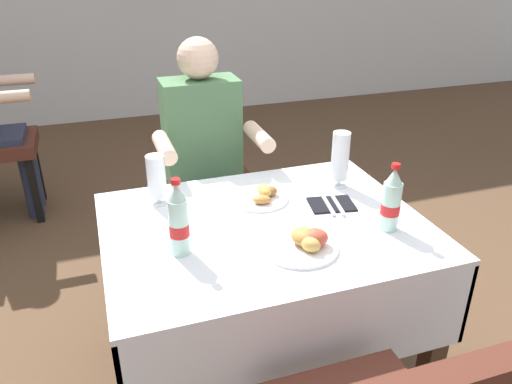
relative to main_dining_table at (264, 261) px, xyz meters
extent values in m
plane|color=brown|center=(0.06, 0.04, -0.56)|extent=(11.00, 11.00, 0.00)
cube|color=white|center=(0.00, 0.00, 0.15)|extent=(1.15, 0.89, 0.02)
cube|color=white|center=(0.00, -0.44, -0.02)|extent=(1.15, 0.02, 0.32)
cube|color=white|center=(0.00, 0.44, -0.02)|extent=(1.15, 0.02, 0.32)
cube|color=white|center=(-0.57, 0.00, -0.02)|extent=(0.02, 0.89, 0.32)
cube|color=white|center=(0.57, 0.00, -0.02)|extent=(0.02, 0.89, 0.32)
cube|color=#472D1E|center=(0.51, -0.38, -0.21)|extent=(0.07, 0.07, 0.70)
cube|color=#472D1E|center=(-0.51, 0.38, -0.21)|extent=(0.07, 0.07, 0.70)
cube|color=#472D1E|center=(0.51, 0.38, -0.21)|extent=(0.07, 0.07, 0.70)
cube|color=#4C2319|center=(0.00, 0.74, -0.07)|extent=(0.44, 0.44, 0.08)
cube|color=#4C2319|center=(0.00, 0.99, 0.19)|extent=(0.42, 0.06, 0.44)
cube|color=black|center=(-0.17, 0.57, -0.33)|extent=(0.04, 0.04, 0.45)
cube|color=black|center=(0.17, 0.57, -0.33)|extent=(0.04, 0.04, 0.45)
cube|color=black|center=(-0.17, 0.91, -0.33)|extent=(0.04, 0.04, 0.45)
cube|color=black|center=(0.17, 0.91, -0.33)|extent=(0.04, 0.04, 0.45)
cylinder|color=#282D42|center=(-0.13, 0.54, -0.33)|extent=(0.10, 0.10, 0.45)
cylinder|color=#282D42|center=(0.03, 0.54, -0.33)|extent=(0.10, 0.10, 0.45)
cube|color=#282D42|center=(-0.05, 0.70, -0.05)|extent=(0.34, 0.36, 0.12)
cube|color=#4C754C|center=(-0.05, 0.78, 0.26)|extent=(0.36, 0.20, 0.50)
sphere|color=beige|center=(-0.05, 0.78, 0.61)|extent=(0.19, 0.19, 0.19)
cylinder|color=beige|center=(-0.26, 0.55, 0.29)|extent=(0.07, 0.26, 0.07)
cylinder|color=beige|center=(0.17, 0.55, 0.29)|extent=(0.07, 0.26, 0.07)
cylinder|color=white|center=(0.05, -0.19, 0.17)|extent=(0.26, 0.26, 0.01)
ellipsoid|color=#B77A38|center=(0.07, -0.19, 0.20)|extent=(0.11, 0.12, 0.05)
ellipsoid|color=gold|center=(0.07, -0.24, 0.20)|extent=(0.08, 0.08, 0.05)
ellipsoid|color=#C14C33|center=(0.10, -0.21, 0.21)|extent=(0.10, 0.09, 0.06)
cylinder|color=white|center=(0.04, 0.18, 0.17)|extent=(0.23, 0.23, 0.01)
ellipsoid|color=gold|center=(0.07, 0.19, 0.20)|extent=(0.05, 0.09, 0.05)
ellipsoid|color=#99602D|center=(0.09, 0.18, 0.20)|extent=(0.06, 0.06, 0.04)
ellipsoid|color=#B77A38|center=(0.03, 0.13, 0.19)|extent=(0.08, 0.06, 0.03)
cylinder|color=white|center=(0.39, 0.20, 0.17)|extent=(0.07, 0.07, 0.01)
cylinder|color=white|center=(0.39, 0.20, 0.19)|extent=(0.02, 0.02, 0.03)
cylinder|color=white|center=(0.39, 0.20, 0.30)|extent=(0.07, 0.07, 0.20)
cylinder|color=gold|center=(0.39, 0.20, 0.26)|extent=(0.07, 0.07, 0.12)
cylinder|color=white|center=(-0.34, 0.28, 0.17)|extent=(0.07, 0.07, 0.01)
cylinder|color=white|center=(-0.34, 0.28, 0.19)|extent=(0.02, 0.02, 0.03)
cylinder|color=white|center=(-0.34, 0.28, 0.28)|extent=(0.07, 0.07, 0.16)
cylinder|color=#C68928|center=(-0.34, 0.28, 0.24)|extent=(0.07, 0.07, 0.07)
cylinder|color=silver|center=(0.40, -0.17, 0.25)|extent=(0.07, 0.07, 0.18)
cylinder|color=red|center=(0.40, -0.17, 0.24)|extent=(0.07, 0.07, 0.04)
cone|color=silver|center=(0.40, -0.17, 0.37)|extent=(0.06, 0.06, 0.05)
cylinder|color=red|center=(0.40, -0.17, 0.41)|extent=(0.03, 0.03, 0.02)
cylinder|color=silver|center=(-0.32, -0.09, 0.26)|extent=(0.06, 0.06, 0.19)
cylinder|color=red|center=(-0.32, -0.09, 0.25)|extent=(0.07, 0.07, 0.04)
cone|color=silver|center=(-0.32, -0.09, 0.38)|extent=(0.06, 0.06, 0.05)
cylinder|color=red|center=(-0.32, -0.09, 0.42)|extent=(0.03, 0.03, 0.02)
cube|color=black|center=(0.29, 0.05, 0.17)|extent=(0.19, 0.16, 0.01)
cube|color=silver|center=(0.27, 0.05, 0.18)|extent=(0.05, 0.19, 0.01)
cube|color=silver|center=(0.31, 0.05, 0.18)|extent=(0.05, 0.19, 0.01)
cube|color=black|center=(-0.95, 1.68, -0.33)|extent=(0.04, 0.04, 0.45)
cube|color=black|center=(-0.95, 2.02, -0.33)|extent=(0.04, 0.04, 0.45)
cylinder|color=#282D42|center=(-0.98, 1.77, -0.33)|extent=(0.10, 0.10, 0.45)
cylinder|color=#282D42|center=(-0.98, 1.93, -0.33)|extent=(0.10, 0.10, 0.45)
cylinder|color=beige|center=(-0.99, 1.64, 0.29)|extent=(0.26, 0.07, 0.07)
cylinder|color=beige|center=(-0.99, 2.07, 0.29)|extent=(0.26, 0.07, 0.07)
camera|label=1|loc=(-0.53, -1.49, 1.07)|focal=35.28mm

